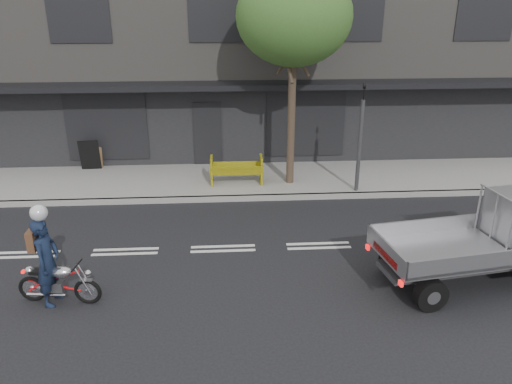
% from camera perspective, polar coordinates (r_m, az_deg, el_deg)
% --- Properties ---
extents(ground, '(80.00, 80.00, 0.00)m').
position_cam_1_polar(ground, '(12.51, -3.78, -6.49)').
color(ground, black).
rests_on(ground, ground).
extents(sidewalk, '(32.00, 3.20, 0.15)m').
position_cam_1_polar(sidewalk, '(16.77, -3.84, 1.33)').
color(sidewalk, gray).
rests_on(sidewalk, ground).
extents(kerb, '(32.00, 0.20, 0.15)m').
position_cam_1_polar(kerb, '(15.28, -3.82, -0.75)').
color(kerb, gray).
rests_on(kerb, ground).
extents(building_main, '(26.00, 10.00, 8.00)m').
position_cam_1_polar(building_main, '(22.41, -4.13, 16.79)').
color(building_main, slate).
rests_on(building_main, ground).
extents(street_tree, '(3.40, 3.40, 6.74)m').
position_cam_1_polar(street_tree, '(15.38, 4.37, 19.33)').
color(street_tree, '#382B21').
rests_on(street_tree, ground).
extents(traffic_light_pole, '(0.12, 0.12, 3.50)m').
position_cam_1_polar(traffic_light_pole, '(15.54, 11.77, 5.38)').
color(traffic_light_pole, '#2D2D30').
rests_on(traffic_light_pole, ground).
extents(motorcycle, '(1.74, 0.51, 0.90)m').
position_cam_1_polar(motorcycle, '(11.02, -21.64, -9.55)').
color(motorcycle, black).
rests_on(motorcycle, ground).
extents(rider, '(0.54, 0.74, 1.86)m').
position_cam_1_polar(rider, '(10.85, -22.73, -7.41)').
color(rider, '#121C33').
rests_on(rider, ground).
extents(construction_barrier, '(1.71, 0.69, 0.96)m').
position_cam_1_polar(construction_barrier, '(15.89, -2.21, 2.31)').
color(construction_barrier, '#FEEB0D').
rests_on(construction_barrier, sidewalk).
extents(sandwich_board, '(0.70, 0.49, 1.08)m').
position_cam_1_polar(sandwich_board, '(18.31, -18.47, 4.03)').
color(sandwich_board, black).
rests_on(sandwich_board, sidewalk).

